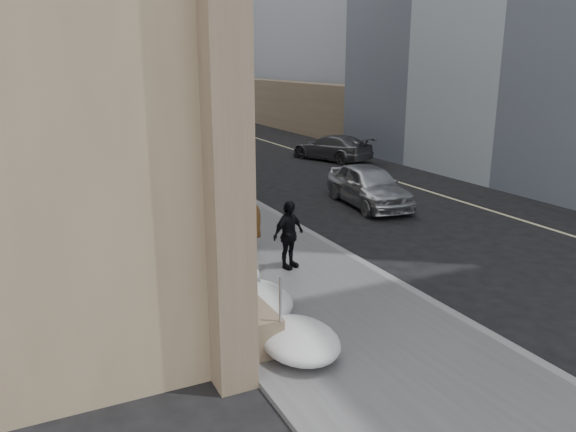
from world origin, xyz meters
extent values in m
plane|color=black|center=(0.00, 0.00, 0.00)|extent=(140.00, 140.00, 0.00)
cube|color=#4B4B4E|center=(0.00, 10.00, 0.06)|extent=(5.00, 80.00, 0.12)
cube|color=slate|center=(2.62, 10.00, 0.06)|extent=(0.24, 80.00, 0.12)
cube|color=#BFB78C|center=(10.50, 10.00, 0.01)|extent=(0.15, 70.00, 0.01)
cube|color=brown|center=(-2.25, 20.00, 0.45)|extent=(1.10, 44.00, 0.90)
cylinder|color=silver|center=(-1.80, 20.00, 1.35)|extent=(0.06, 42.00, 0.06)
cube|color=black|center=(-2.70, 13.00, 4.00)|extent=(0.20, 2.20, 4.50)
cube|color=brown|center=(15.50, 10.00, 2.00)|extent=(2.00, 80.00, 4.00)
cube|color=gray|center=(-6.00, 72.00, 10.00)|extent=(24.00, 12.00, 20.00)
cylinder|color=#2D2D30|center=(2.90, 14.00, 4.00)|extent=(0.18, 0.18, 8.00)
cube|color=#2D2D30|center=(2.10, 14.00, 7.90)|extent=(1.60, 0.15, 0.12)
cylinder|color=#2D2D30|center=(1.40, 14.00, 7.75)|extent=(0.24, 0.24, 0.30)
cylinder|color=#2D2D30|center=(2.90, 34.00, 4.00)|extent=(0.18, 0.18, 8.00)
cube|color=#2D2D30|center=(2.10, 34.00, 7.90)|extent=(1.60, 0.15, 0.12)
cylinder|color=#2D2D30|center=(1.40, 34.00, 7.75)|extent=(0.24, 0.24, 0.30)
cylinder|color=#2D2D30|center=(3.00, 22.00, 3.00)|extent=(0.20, 0.20, 6.00)
cylinder|color=#2D2D30|center=(1.00, 22.00, 5.80)|extent=(4.00, 0.16, 0.16)
imported|color=black|center=(-0.50, 22.00, 5.30)|extent=(0.18, 0.22, 1.10)
ellipsoid|color=silver|center=(-1.45, 0.00, 0.46)|extent=(1.50, 2.10, 0.68)
ellipsoid|color=silver|center=(-1.40, 4.00, 0.48)|extent=(1.60, 2.20, 0.72)
ellipsoid|color=silver|center=(-1.50, 8.00, 0.44)|extent=(1.40, 2.00, 0.64)
ellipsoid|color=silver|center=(-1.35, 12.00, 0.50)|extent=(1.70, 2.30, 0.76)
ellipsoid|color=silver|center=(-1.45, 16.00, 0.45)|extent=(1.50, 2.10, 0.66)
imported|color=#422614|center=(-0.22, 5.75, 1.06)|extent=(1.50, 2.41, 1.89)
imported|color=black|center=(-0.22, 5.90, 1.87)|extent=(0.71, 0.55, 1.72)
imported|color=#4D3016|center=(0.02, 5.26, 1.04)|extent=(1.93, 2.05, 1.84)
imported|color=black|center=(0.02, 5.41, 1.84)|extent=(1.00, 0.88, 1.72)
imported|color=black|center=(0.49, 2.38, 1.07)|extent=(1.21, 0.84, 1.90)
imported|color=#ACAFB4|center=(6.62, 7.65, 0.84)|extent=(2.56, 5.11, 1.67)
imported|color=#515359|center=(10.72, 17.72, 0.75)|extent=(3.71, 5.56, 1.50)
camera|label=1|loc=(-5.88, -10.81, 5.65)|focal=35.00mm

